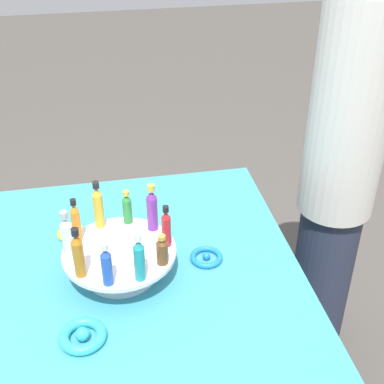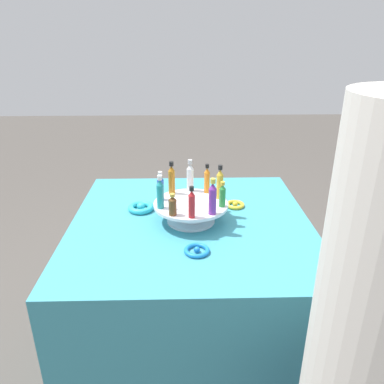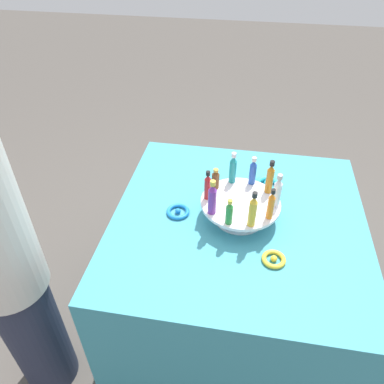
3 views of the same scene
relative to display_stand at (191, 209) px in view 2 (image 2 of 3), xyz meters
name	(u,v)px [view 2 (image 2 of 3)]	position (x,y,z in m)	size (l,w,h in m)	color
ground_plane	(191,362)	(0.00, 0.00, -0.84)	(12.00, 12.00, 0.00)	#4C4742
party_table	(191,298)	(0.00, 0.00, -0.45)	(0.99, 0.99, 0.79)	teal
display_stand	(191,209)	(0.00, 0.00, 0.00)	(0.30, 0.30, 0.08)	silver
bottle_blue	(161,187)	(0.12, -0.04, 0.09)	(0.03, 0.03, 0.12)	#234CAD
bottle_teal	(160,193)	(0.12, 0.04, 0.09)	(0.03, 0.03, 0.14)	teal
bottle_brown	(173,205)	(0.07, 0.11, 0.07)	(0.03, 0.03, 0.09)	brown
bottle_red	(193,203)	(0.00, 0.13, 0.09)	(0.02, 0.02, 0.12)	#B21E23
bottle_purple	(213,198)	(-0.08, 0.10, 0.10)	(0.03, 0.03, 0.14)	#702D93
bottle_green	(222,195)	(-0.12, 0.04, 0.08)	(0.03, 0.03, 0.10)	#288438
bottle_gold	(220,183)	(-0.12, -0.04, 0.10)	(0.03, 0.03, 0.15)	gold
bottle_orange	(207,180)	(-0.07, -0.11, 0.09)	(0.02, 0.02, 0.13)	orange
bottle_clear	(189,177)	(0.00, -0.13, 0.09)	(0.03, 0.03, 0.14)	silver
bottle_amber	(172,179)	(0.08, -0.10, 0.10)	(0.03, 0.03, 0.14)	#AD6B19
ribbon_bow_gold	(235,205)	(-0.20, -0.13, -0.04)	(0.08, 0.08, 0.02)	gold
ribbon_bow_teal	(141,207)	(0.22, -0.11, -0.04)	(0.11, 0.11, 0.03)	#2DB7CC
ribbon_bow_blue	(197,250)	(-0.02, 0.24, -0.04)	(0.09, 0.09, 0.02)	blue
person_figure	(365,382)	(-0.37, 0.80, -0.04)	(0.27, 0.27, 1.59)	#282D42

